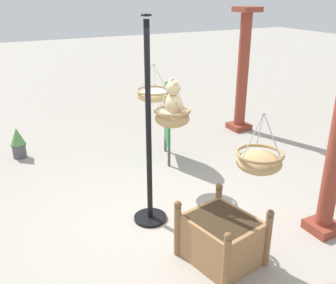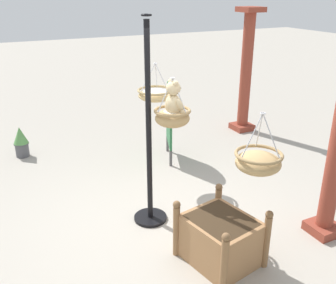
% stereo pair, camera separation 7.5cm
% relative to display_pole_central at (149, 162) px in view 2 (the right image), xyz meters
% --- Properties ---
extents(ground_plane, '(40.00, 40.00, 0.00)m').
position_rel_display_pole_central_xyz_m(ground_plane, '(0.18, 0.14, -0.84)').
color(ground_plane, '#A8A093').
extents(display_pole_central, '(0.44, 0.44, 2.64)m').
position_rel_display_pole_central_xyz_m(display_pole_central, '(0.00, 0.00, 0.00)').
color(display_pole_central, black).
rests_on(display_pole_central, ground).
extents(hanging_basket_with_teddy, '(0.45, 0.45, 0.61)m').
position_rel_display_pole_central_xyz_m(hanging_basket_with_teddy, '(0.15, 0.25, 0.62)').
color(hanging_basket_with_teddy, tan).
extents(teddy_bear, '(0.31, 0.27, 0.45)m').
position_rel_display_pole_central_xyz_m(teddy_bear, '(0.15, 0.27, 0.82)').
color(teddy_bear, '#D1B789').
extents(hanging_basket_left_high, '(0.55, 0.55, 0.58)m').
position_rel_display_pole_central_xyz_m(hanging_basket_left_high, '(-1.09, 0.58, 0.56)').
color(hanging_basket_left_high, tan).
extents(hanging_basket_right_low, '(0.51, 0.51, 0.66)m').
position_rel_display_pole_central_xyz_m(hanging_basket_right_low, '(1.23, 0.71, 0.38)').
color(hanging_basket_right_low, tan).
extents(greenhouse_pillar_left, '(0.44, 0.44, 2.56)m').
position_rel_display_pole_central_xyz_m(greenhouse_pillar_left, '(-2.36, 3.22, 0.39)').
color(greenhouse_pillar_left, brown).
rests_on(greenhouse_pillar_left, ground).
extents(wooden_planter_box, '(0.96, 0.88, 0.72)m').
position_rel_display_pole_central_xyz_m(wooden_planter_box, '(1.12, 0.38, -0.55)').
color(wooden_planter_box, '#9E7047').
rests_on(wooden_planter_box, ground).
extents(potted_plant_bushy_green, '(0.27, 0.27, 0.57)m').
position_rel_display_pole_central_xyz_m(potted_plant_bushy_green, '(-2.94, -1.30, -0.55)').
color(potted_plant_bushy_green, '#4C4C51').
rests_on(potted_plant_bushy_green, ground).
extents(display_sign_board, '(0.70, 0.30, 1.42)m').
position_rel_display_pole_central_xyz_m(display_sign_board, '(-1.68, 1.10, -0.01)').
color(display_sign_board, '#286B3D').
rests_on(display_sign_board, ground).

